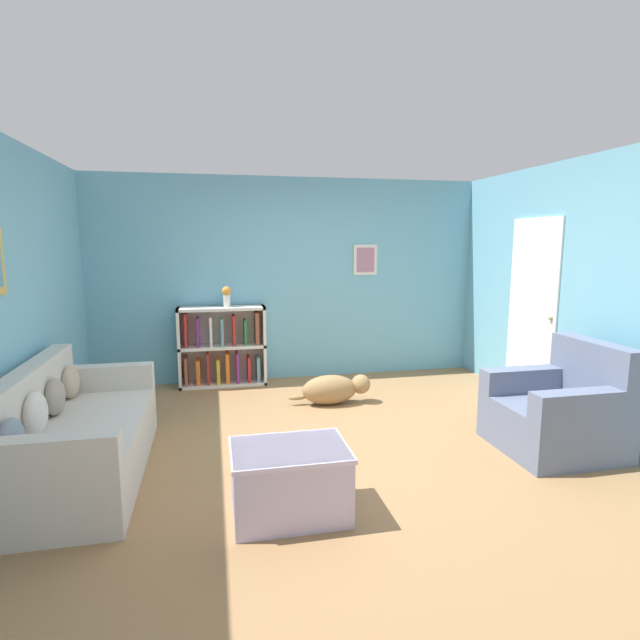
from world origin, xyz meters
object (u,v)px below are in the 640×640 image
at_px(recliner_chair, 560,412).
at_px(coffee_table, 290,479).
at_px(couch, 74,438).
at_px(vase, 227,295).
at_px(bookshelf, 223,348).
at_px(dog, 334,389).

relative_size(recliner_chair, coffee_table, 1.23).
xyz_separation_m(couch, recliner_chair, (3.98, -0.31, 0.02)).
distance_m(coffee_table, vase, 3.31).
distance_m(bookshelf, recliner_chair, 3.85).
height_order(bookshelf, coffee_table, bookshelf).
bearing_deg(dog, recliner_chair, -44.39).
xyz_separation_m(couch, dog, (2.35, 1.28, -0.15)).
relative_size(bookshelf, recliner_chair, 1.14).
xyz_separation_m(couch, coffee_table, (1.53, -0.87, -0.07)).
bearing_deg(vase, coffee_table, -84.77).
height_order(coffee_table, dog, coffee_table).
height_order(bookshelf, dog, bookshelf).
distance_m(recliner_chair, vase, 3.87).
relative_size(bookshelf, coffee_table, 1.40).
relative_size(couch, recliner_chair, 2.03).
relative_size(couch, coffee_table, 2.49).
bearing_deg(recliner_chair, dog, 135.61).
xyz_separation_m(bookshelf, vase, (0.07, -0.02, 0.67)).
distance_m(bookshelf, dog, 1.60).
distance_m(recliner_chair, coffee_table, 2.52).
xyz_separation_m(coffee_table, dog, (0.82, 2.15, -0.08)).
bearing_deg(recliner_chair, couch, 175.55).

